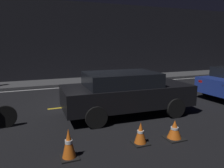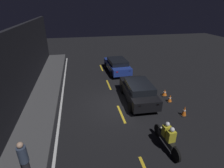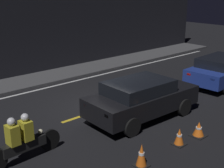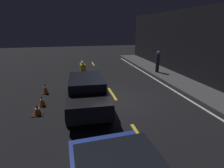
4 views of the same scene
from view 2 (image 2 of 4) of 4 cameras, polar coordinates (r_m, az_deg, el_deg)
ground_plane at (r=12.12m, az=1.89°, el=-7.12°), size 56.00×56.00×0.00m
raised_curb at (r=12.15m, az=-22.74°, el=-8.78°), size 28.00×2.10×0.14m
building_front at (r=11.44m, az=-30.58°, el=1.34°), size 28.00×0.30×5.03m
lane_dash_c at (r=11.31m, az=3.04°, el=-9.72°), size 2.00×0.14×0.01m
lane_dash_d at (r=15.14m, az=-1.09°, el=-0.24°), size 2.00×0.14×0.01m
lane_dash_e at (r=19.26m, az=-3.49°, el=5.30°), size 2.00×0.14×0.01m
lane_solid_kerb at (r=11.97m, az=-16.55°, el=-8.71°), size 25.20×0.14×0.01m
van_black at (r=12.52m, az=8.54°, el=-2.17°), size 4.40×2.05×1.46m
sedan_blue at (r=17.82m, az=1.68°, el=6.24°), size 4.40×2.11×1.38m
motorcycle at (r=9.02m, az=17.69°, el=-16.18°), size 2.34×0.39×1.40m
traffic_cone_near at (r=11.87m, az=22.54°, el=-8.17°), size 0.38×0.38×0.66m
traffic_cone_mid at (r=13.12m, az=18.37°, el=-4.50°), size 0.38×0.38×0.54m
traffic_cone_far at (r=13.89m, az=16.80°, el=-2.72°), size 0.47×0.47×0.49m
pedestrian at (r=7.91m, az=-26.77°, el=-21.24°), size 0.34×0.34×1.74m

